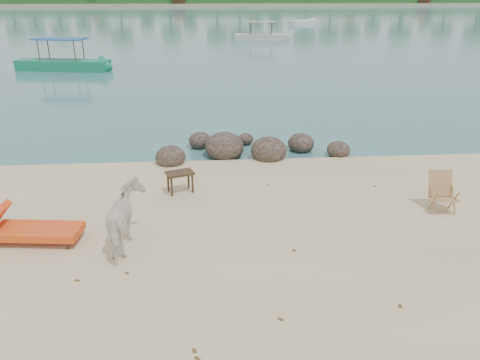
# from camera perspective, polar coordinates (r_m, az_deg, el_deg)

# --- Properties ---
(water) EXTENTS (400.00, 400.00, 0.00)m
(water) POSITION_cam_1_polar(r_m,az_deg,el_deg) (97.94, -4.30, 19.54)
(water) COLOR #376F6D
(water) RESTS_ON ground
(far_shore) EXTENTS (420.00, 90.00, 1.40)m
(far_shore) POSITION_cam_1_polar(r_m,az_deg,el_deg) (177.88, -4.39, 20.87)
(far_shore) COLOR tan
(far_shore) RESTS_ON ground
(boulders) EXTENTS (6.24, 2.71, 0.95)m
(boulders) POSITION_cam_1_polar(r_m,az_deg,el_deg) (15.23, 0.46, 3.80)
(boulders) COLOR black
(boulders) RESTS_ON ground
(cow) EXTENTS (0.76, 1.59, 1.33)m
(cow) POSITION_cam_1_polar(r_m,az_deg,el_deg) (9.86, -13.64, -4.76)
(cow) COLOR white
(cow) RESTS_ON ground
(side_table) EXTENTS (0.81, 0.66, 0.56)m
(side_table) POSITION_cam_1_polar(r_m,az_deg,el_deg) (12.42, -7.29, -0.39)
(side_table) COLOR #302113
(side_table) RESTS_ON ground
(lounge_chair) EXTENTS (2.37, 1.06, 0.69)m
(lounge_chair) POSITION_cam_1_polar(r_m,az_deg,el_deg) (10.87, -23.55, -5.36)
(lounge_chair) COLOR #DF491A
(lounge_chair) RESTS_ON ground
(deck_chair) EXTENTS (0.66, 0.72, 0.95)m
(deck_chair) POSITION_cam_1_polar(r_m,az_deg,el_deg) (12.21, 23.67, -1.64)
(deck_chair) COLOR tan
(deck_chair) RESTS_ON ground
(boat_near) EXTENTS (6.92, 2.73, 3.28)m
(boat_near) POSITION_cam_1_polar(r_m,az_deg,el_deg) (33.52, -21.07, 15.25)
(boat_near) COLOR #137953
(boat_near) RESTS_ON water
(boat_mid) EXTENTS (6.14, 2.01, 2.94)m
(boat_mid) POSITION_cam_1_polar(r_m,az_deg,el_deg) (50.20, 2.61, 18.42)
(boat_mid) COLOR beige
(boat_mid) RESTS_ON water
(boat_far) EXTENTS (5.49, 4.77, 0.69)m
(boat_far) POSITION_cam_1_polar(r_m,az_deg,el_deg) (72.15, 7.77, 18.61)
(boat_far) COLOR silver
(boat_far) RESTS_ON water
(dead_leaves) EXTENTS (8.95, 7.41, 0.00)m
(dead_leaves) POSITION_cam_1_polar(r_m,az_deg,el_deg) (8.37, -6.78, -15.00)
(dead_leaves) COLOR brown
(dead_leaves) RESTS_ON ground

